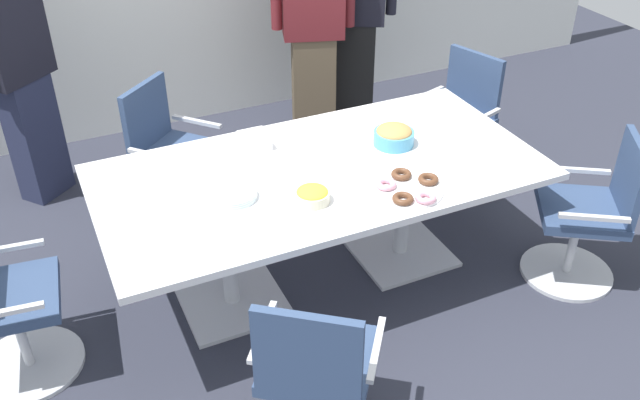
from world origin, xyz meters
TOP-DOWN VIEW (x-y plane):
  - ground_plane at (0.00, 0.00)m, footprint 10.00×10.00m
  - conference_table at (0.00, 0.00)m, footprint 2.40×1.20m
  - office_chair_0 at (-0.58, 1.03)m, footprint 0.76×0.76m
  - office_chair_1 at (-1.70, -0.02)m, footprint 0.60×0.60m
  - office_chair_2 at (-0.50, -1.05)m, footprint 0.76×0.76m
  - office_chair_3 at (1.40, -0.62)m, footprint 0.75×0.75m
  - office_chair_4 at (1.36, 0.65)m, footprint 0.68×0.68m
  - person_standing_0 at (-1.36, 1.66)m, footprint 0.52×0.45m
  - person_standing_1 at (0.67, 1.57)m, footprint 0.61×0.34m
  - person_standing_2 at (1.06, 1.66)m, footprint 0.57×0.41m
  - snack_bowl_cookies at (0.50, 0.08)m, footprint 0.23×0.23m
  - snack_bowl_chips_yellow at (-0.17, -0.27)m, footprint 0.18×0.18m
  - donut_platter at (0.32, -0.39)m, footprint 0.35×0.35m
  - plate_stack at (-0.52, -0.07)m, footprint 0.24×0.24m
  - napkin_pile at (-0.24, 0.37)m, footprint 0.16×0.16m

SIDE VIEW (x-z plane):
  - ground_plane at x=0.00m, z-range -0.01..0.00m
  - office_chair_0 at x=-0.58m, z-range -0.05..0.86m
  - office_chair_1 at x=-1.70m, z-range -0.05..0.86m
  - office_chair_2 at x=-0.50m, z-range -0.05..0.86m
  - office_chair_3 at x=1.40m, z-range -0.05..0.86m
  - office_chair_4 at x=1.36m, z-range -0.05..0.86m
  - conference_table at x=0.00m, z-range 0.25..1.00m
  - plate_stack at x=-0.52m, z-range 0.75..0.79m
  - donut_platter at x=0.32m, z-range 0.75..0.79m
  - snack_bowl_chips_yellow at x=-0.17m, z-range 0.75..0.83m
  - napkin_pile at x=-0.24m, z-range 0.75..0.84m
  - snack_bowl_cookies at x=0.50m, z-range 0.75..0.87m
  - person_standing_0 at x=-1.36m, z-range 0.05..1.86m
  - person_standing_1 at x=0.67m, z-range 0.05..1.86m
  - person_standing_2 at x=1.06m, z-range 0.05..1.92m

